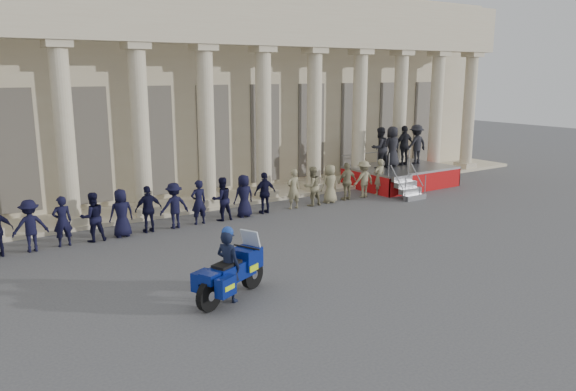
# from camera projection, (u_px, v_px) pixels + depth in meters

# --- Properties ---
(ground) EXTENTS (90.00, 90.00, 0.00)m
(ground) POSITION_uv_depth(u_px,v_px,m) (299.00, 273.00, 15.06)
(ground) COLOR #444447
(ground) RESTS_ON ground
(building) EXTENTS (40.00, 12.50, 9.00)m
(building) POSITION_uv_depth(u_px,v_px,m) (115.00, 89.00, 25.97)
(building) COLOR #BBAC8C
(building) RESTS_ON ground
(officer_rank) EXTENTS (20.42, 0.60, 1.59)m
(officer_rank) POSITION_uv_depth(u_px,v_px,m) (159.00, 208.00, 18.94)
(officer_rank) COLOR black
(officer_rank) RESTS_ON ground
(reviewing_stand) EXTENTS (4.60, 4.32, 2.82)m
(reviewing_stand) POSITION_uv_depth(u_px,v_px,m) (401.00, 154.00, 26.33)
(reviewing_stand) COLOR gray
(reviewing_stand) RESTS_ON ground
(motorcycle) EXTENTS (2.24, 1.40, 1.52)m
(motorcycle) POSITION_uv_depth(u_px,v_px,m) (232.00, 272.00, 13.21)
(motorcycle) COLOR black
(motorcycle) RESTS_ON ground
(rider) EXTENTS (0.62, 0.74, 1.81)m
(rider) POSITION_uv_depth(u_px,v_px,m) (228.00, 264.00, 13.05)
(rider) COLOR black
(rider) RESTS_ON ground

